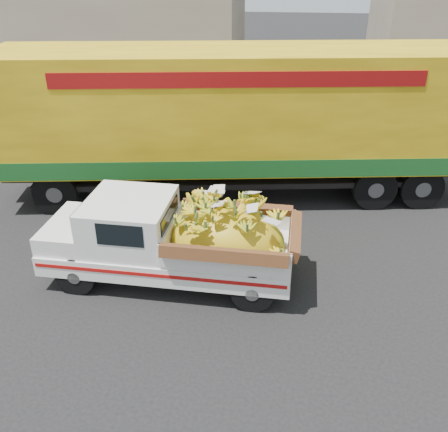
# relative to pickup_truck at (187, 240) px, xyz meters

# --- Properties ---
(ground) EXTENTS (100.00, 100.00, 0.00)m
(ground) POSITION_rel_pickup_truck_xyz_m (-1.39, 0.13, -0.91)
(ground) COLOR black
(ground) RESTS_ON ground
(curb) EXTENTS (60.00, 0.25, 0.15)m
(curb) POSITION_rel_pickup_truck_xyz_m (-1.39, 6.60, -0.84)
(curb) COLOR gray
(curb) RESTS_ON ground
(sidewalk) EXTENTS (60.00, 4.00, 0.14)m
(sidewalk) POSITION_rel_pickup_truck_xyz_m (-1.39, 8.70, -0.84)
(sidewalk) COLOR gray
(sidewalk) RESTS_ON ground
(building_left) EXTENTS (18.00, 6.00, 5.00)m
(building_left) POSITION_rel_pickup_truck_xyz_m (-9.39, 14.60, 1.59)
(building_left) COLOR gray
(building_left) RESTS_ON ground
(pickup_truck) EXTENTS (4.89, 1.93, 1.69)m
(pickup_truck) POSITION_rel_pickup_truck_xyz_m (0.00, 0.00, 0.00)
(pickup_truck) COLOR black
(pickup_truck) RESTS_ON ground
(semi_trailer) EXTENTS (12.07, 4.29, 3.80)m
(semi_trailer) POSITION_rel_pickup_truck_xyz_m (0.53, 4.16, 1.21)
(semi_trailer) COLOR black
(semi_trailer) RESTS_ON ground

